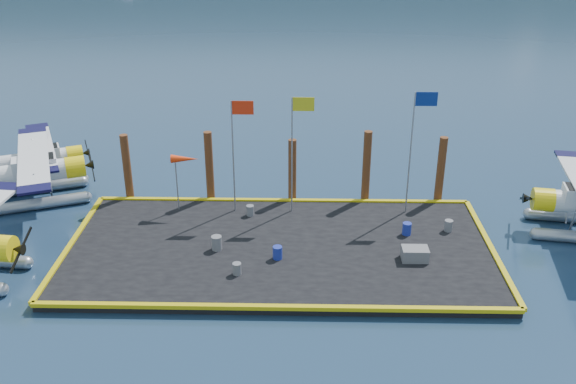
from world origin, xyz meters
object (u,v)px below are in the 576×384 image
Objects in this scene: drum_0 at (217,243)px; drum_1 at (277,253)px; piling_4 at (440,172)px; drum_2 at (407,229)px; drum_3 at (237,269)px; piling_0 at (127,170)px; drum_5 at (250,210)px; flagpole_yellow at (296,137)px; flagpole_red at (237,139)px; flagpole_blue at (416,135)px; windsock at (184,160)px; piling_2 at (292,173)px; seaplane_c at (37,162)px; piling_1 at (209,169)px; seaplane_b at (28,176)px; drum_4 at (449,226)px; piling_3 at (366,169)px; crate at (415,254)px.

drum_1 is at bearing -15.10° from drum_0.
drum_2 is at bearing -119.40° from piling_4.
piling_0 is at bearing 130.20° from drum_3.
drum_3 is at bearing -91.46° from drum_5.
flagpole_red is at bearing 180.00° from flagpole_yellow.
drum_3 is 11.33m from flagpole_blue.
flagpole_yellow is 8.35m from piling_4.
windsock is 5.90m from piling_2.
flagpole_yellow is (2.51, 6.33, 3.84)m from drum_3.
piling_4 is at bearing 6.75° from windsock.
windsock is 0.78× the size of piling_4.
flagpole_red is (-0.64, 0.59, 3.72)m from drum_5.
seaplane_c reaches higher than drum_1.
flagpole_yellow is at bearing 81.10° from drum_1.
drum_1 is 0.16× the size of piling_2.
piling_1 is at bearing 136.85° from flagpole_red.
piling_2 is (15.06, -2.57, 0.56)m from seaplane_c.
piling_1 is at bearing 68.01° from seaplane_b.
windsock reaches higher than drum_2.
drum_5 is at bearing -9.94° from windsock.
drum_5 is (-9.97, 1.50, -0.01)m from drum_4.
piling_2 is (14.53, -0.05, 0.35)m from seaplane_b.
drum_5 is at bearing 166.38° from drum_2.
drum_5 is 6.70m from piling_3.
drum_1 is 6.68m from piling_2.
piling_4 is (12.50, 0.00, -0.10)m from piling_1.
seaplane_b is 2.45× the size of piling_4.
drum_1 is 0.15× the size of piling_1.
windsock is 13.68m from piling_4.
flagpole_blue reaches higher than flagpole_red.
drum_0 is 2.45m from drum_3.
drum_5 is 3.51m from piling_1.
flagpole_red is 2.97m from windsock.
windsock reaches higher than drum_4.
drum_3 is 8.34m from piling_2.
drum_3 is (12.23, -7.98, -0.87)m from seaplane_b.
flagpole_blue is 2.08× the size of windsock.
crate is at bearing -4.66° from drum_0.
windsock is (-5.73, 0.00, -1.28)m from flagpole_yellow.
flagpole_yellow is at bearing -157.15° from piling_3.
flagpole_red is 8.99m from flagpole_blue.
seaplane_c is 10.57m from windsock.
seaplane_b is at bearing 179.84° from piling_3.
piling_1 is 1.05× the size of piling_4.
drum_4 reaches higher than drum_5.
drum_2 is 0.10× the size of flagpole_yellow.
drum_1 is 6.28m from crate.
piling_2 is at bearing 29.80° from flagpole_red.
flagpole_red is at bearing 47.13° from seaplane_c.
windsock is at bearing 156.37° from crate.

